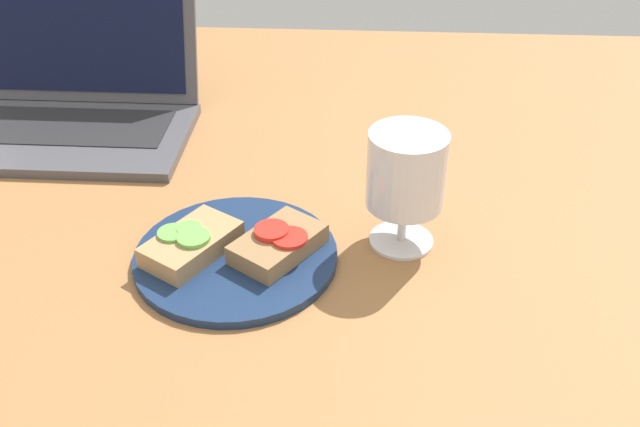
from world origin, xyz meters
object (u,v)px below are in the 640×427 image
(wine_glass, at_px, (406,176))
(laptop, at_px, (73,94))
(sandwich_with_cucumber, at_px, (191,243))
(plate, at_px, (236,256))
(sandwich_with_tomato, at_px, (278,243))

(wine_glass, bearing_deg, laptop, 150.44)
(wine_glass, distance_m, laptop, 0.53)
(sandwich_with_cucumber, bearing_deg, wine_glass, 11.86)
(plate, relative_size, laptop, 0.65)
(plate, bearing_deg, laptop, 132.48)
(wine_glass, xyz_separation_m, laptop, (-0.46, 0.26, -0.04))
(plate, height_order, sandwich_with_cucumber, sandwich_with_cucumber)
(laptop, bearing_deg, wine_glass, -29.56)
(plate, xyz_separation_m, sandwich_with_cucumber, (-0.05, -0.00, 0.02))
(sandwich_with_tomato, bearing_deg, laptop, 137.17)
(plate, height_order, sandwich_with_tomato, sandwich_with_tomato)
(sandwich_with_cucumber, relative_size, wine_glass, 0.88)
(sandwich_with_tomato, xyz_separation_m, sandwich_with_cucumber, (-0.09, -0.01, 0.00))
(wine_glass, bearing_deg, plate, -166.14)
(plate, xyz_separation_m, wine_glass, (0.18, 0.04, 0.08))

